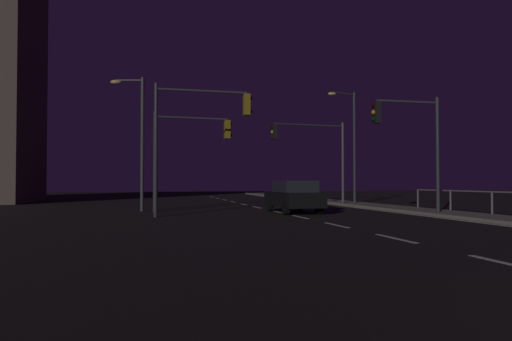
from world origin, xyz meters
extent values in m
plane|color=black|center=(0.00, 17.50, 0.00)|extent=(112.00, 112.00, 0.00)
cube|color=gray|center=(6.89, 17.50, 0.07)|extent=(2.24, 77.00, 0.14)
cube|color=silver|center=(0.00, 5.00, 0.01)|extent=(0.14, 2.00, 0.01)
cube|color=silver|center=(0.00, 9.00, 0.01)|extent=(0.14, 2.00, 0.01)
cube|color=silver|center=(0.00, 13.00, 0.01)|extent=(0.14, 2.00, 0.01)
cube|color=silver|center=(0.00, 17.00, 0.01)|extent=(0.14, 2.00, 0.01)
cube|color=silver|center=(0.00, 21.00, 0.01)|extent=(0.14, 2.00, 0.01)
cube|color=silver|center=(0.00, 25.00, 0.01)|extent=(0.14, 2.00, 0.01)
cube|color=silver|center=(0.00, 29.00, 0.01)|extent=(0.14, 2.00, 0.01)
cube|color=silver|center=(0.00, 33.00, 0.01)|extent=(0.14, 2.00, 0.01)
cube|color=silver|center=(0.00, 37.00, 0.01)|extent=(0.14, 2.00, 0.01)
cube|color=silver|center=(0.00, 41.00, 0.01)|extent=(0.14, 2.00, 0.01)
cube|color=silver|center=(0.00, 45.00, 0.01)|extent=(0.14, 2.00, 0.01)
cube|color=silver|center=(5.52, 22.50, 0.01)|extent=(0.14, 53.00, 0.01)
cube|color=black|center=(0.58, 19.79, 0.67)|extent=(1.84, 4.41, 0.70)
cube|color=#1E2328|center=(0.58, 19.54, 1.29)|extent=(1.61, 2.47, 0.55)
cylinder|color=black|center=(-0.22, 21.19, 0.32)|extent=(0.22, 0.64, 0.64)
cylinder|color=black|center=(1.38, 21.20, 0.32)|extent=(0.22, 0.64, 0.64)
cylinder|color=black|center=(-0.21, 18.38, 0.32)|extent=(0.22, 0.64, 0.64)
cylinder|color=black|center=(1.39, 18.38, 0.32)|extent=(0.22, 0.64, 0.64)
cylinder|color=#2D3033|center=(6.32, 16.41, 2.73)|extent=(0.16, 0.16, 5.18)
cylinder|color=#38383D|center=(4.84, 16.43, 5.07)|extent=(2.96, 0.14, 0.11)
cube|color=black|center=(3.36, 16.45, 4.55)|extent=(0.28, 0.34, 0.95)
sphere|color=black|center=(3.20, 16.45, 4.85)|extent=(0.20, 0.20, 0.20)
sphere|color=orange|center=(3.20, 16.45, 4.55)|extent=(0.20, 0.20, 0.20)
sphere|color=black|center=(3.20, 16.45, 4.25)|extent=(0.20, 0.20, 0.20)
cylinder|color=#38383D|center=(-6.03, 21.72, 2.52)|extent=(0.16, 0.16, 5.03)
cylinder|color=#38383D|center=(-4.18, 21.85, 4.78)|extent=(3.71, 0.37, 0.11)
cube|color=olive|center=(-2.33, 21.98, 4.26)|extent=(0.30, 0.36, 0.95)
sphere|color=black|center=(-2.17, 21.99, 4.56)|extent=(0.20, 0.20, 0.20)
sphere|color=orange|center=(-2.17, 21.99, 4.26)|extent=(0.20, 0.20, 0.20)
sphere|color=black|center=(-2.17, 21.99, 3.96)|extent=(0.20, 0.20, 0.20)
cylinder|color=#4C4C51|center=(6.20, 26.67, 2.78)|extent=(0.16, 0.16, 5.29)
cylinder|color=#2D3033|center=(3.81, 26.45, 5.18)|extent=(4.80, 0.54, 0.11)
cube|color=black|center=(1.42, 26.23, 4.65)|extent=(0.31, 0.36, 0.95)
sphere|color=black|center=(1.26, 26.22, 4.95)|extent=(0.20, 0.20, 0.20)
sphere|color=orange|center=(1.26, 26.22, 4.65)|extent=(0.20, 0.20, 0.20)
sphere|color=black|center=(1.26, 26.22, 4.35)|extent=(0.20, 0.20, 0.20)
cylinder|color=#2D3033|center=(-6.06, 18.29, 2.88)|extent=(0.16, 0.16, 5.77)
cylinder|color=#38383D|center=(-4.06, 18.32, 5.52)|extent=(4.00, 0.17, 0.11)
cube|color=olive|center=(-2.06, 18.34, 4.99)|extent=(0.28, 0.34, 0.95)
sphere|color=black|center=(-1.91, 18.35, 5.29)|extent=(0.20, 0.20, 0.20)
sphere|color=orange|center=(-1.91, 18.35, 4.99)|extent=(0.20, 0.20, 0.20)
sphere|color=black|center=(-1.91, 18.35, 4.69)|extent=(0.20, 0.20, 0.20)
cylinder|color=#2D3033|center=(7.12, 26.84, 3.82)|extent=(0.18, 0.18, 7.36)
cylinder|color=#2D3033|center=(6.23, 26.60, 7.35)|extent=(1.80, 0.58, 0.10)
ellipsoid|color=#F9D172|center=(5.34, 26.36, 7.25)|extent=(0.56, 0.36, 0.24)
cylinder|color=#38383D|center=(-6.65, 22.67, 3.46)|extent=(0.18, 0.18, 6.93)
cylinder|color=#4C4C51|center=(-7.32, 22.83, 6.78)|extent=(1.37, 0.42, 0.10)
ellipsoid|color=#F9D172|center=(-8.00, 22.99, 6.68)|extent=(0.56, 0.36, 0.24)
cylinder|color=#59595E|center=(7.86, 14.88, 0.61)|extent=(0.09, 0.09, 0.95)
cylinder|color=#59595E|center=(7.86, 17.69, 0.61)|extent=(0.09, 0.09, 0.95)
cylinder|color=#59595E|center=(7.86, 20.50, 0.61)|extent=(0.09, 0.09, 0.95)
camera|label=1|loc=(-6.49, -2.46, 1.50)|focal=33.31mm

